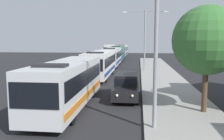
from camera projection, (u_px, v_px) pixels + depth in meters
bus_lead at (69, 82)px, 15.78m from camera, size 2.58×10.56×3.21m
bus_second_in_line at (100, 63)px, 28.50m from camera, size 2.58×10.50×3.21m
bus_middle at (112, 56)px, 40.62m from camera, size 2.58×10.50×3.21m
bus_fourth_in_line at (118, 53)px, 52.64m from camera, size 2.58×12.34×3.21m
bus_rear at (122, 50)px, 65.75m from camera, size 2.58×12.11×3.21m
white_suv at (127, 85)px, 18.23m from camera, size 1.86×5.03×1.90m
box_truck_oncoming at (109, 50)px, 64.00m from camera, size 2.35×6.91×3.15m
streetlamp_near at (156, 31)px, 11.25m from camera, size 5.30×0.28×7.74m
streetlamp_mid at (145, 34)px, 33.72m from camera, size 6.30×0.28×8.45m
roadside_tree at (207, 40)px, 13.95m from camera, size 4.08×4.08×6.32m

